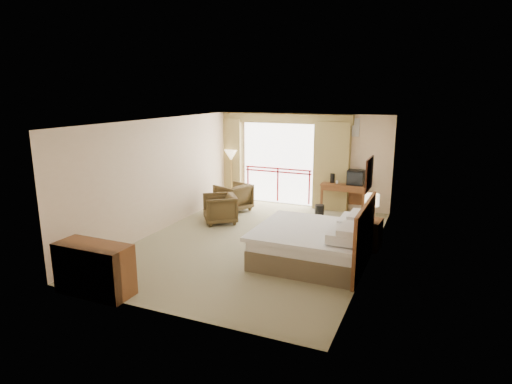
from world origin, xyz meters
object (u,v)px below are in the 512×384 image
at_px(side_table, 215,204).
at_px(floor_lamp, 231,157).
at_px(nightstand, 370,234).
at_px(tv, 356,177).
at_px(table_lamp, 372,200).
at_px(armchair_far, 234,210).
at_px(dresser, 94,269).
at_px(armchair_near, 220,222).
at_px(desk, 345,190).
at_px(wastebasket, 319,211).
at_px(bed, 314,243).

xyz_separation_m(side_table, floor_lamp, (-0.43, 1.85, 0.99)).
bearing_deg(nightstand, tv, 111.71).
height_order(table_lamp, armchair_far, table_lamp).
bearing_deg(dresser, armchair_near, 88.09).
bearing_deg(nightstand, armchair_far, 163.32).
xyz_separation_m(desk, dresser, (-2.77, -6.66, -0.20)).
bearing_deg(desk, table_lamp, -63.09).
distance_m(table_lamp, side_table, 4.30).
bearing_deg(dresser, wastebasket, 67.90).
bearing_deg(side_table, floor_lamp, 103.16).
xyz_separation_m(table_lamp, tv, (-0.82, 2.59, -0.05)).
bearing_deg(tv, bed, -84.75).
distance_m(nightstand, floor_lamp, 5.40).
distance_m(armchair_near, floor_lamp, 2.71).
bearing_deg(tv, desk, 174.93).
bearing_deg(table_lamp, desk, 112.87).
bearing_deg(wastebasket, dresser, -110.83).
xyz_separation_m(wastebasket, armchair_far, (-2.40, -0.41, -0.16)).
xyz_separation_m(armchair_far, dresser, (0.14, -5.52, 0.44)).
distance_m(desk, dresser, 7.21).
relative_size(tv, side_table, 0.85).
bearing_deg(nightstand, desk, 116.99).
distance_m(tv, armchair_near, 3.90).
relative_size(floor_lamp, dresser, 1.20).
xyz_separation_m(nightstand, side_table, (-4.18, 0.75, 0.04)).
height_order(desk, wastebasket, desk).
relative_size(wastebasket, floor_lamp, 0.20).
relative_size(bed, wastebasket, 6.75).
height_order(tv, dresser, tv).
distance_m(bed, table_lamp, 1.65).
bearing_deg(side_table, desk, 32.40).
relative_size(wastebasket, armchair_near, 0.39).
xyz_separation_m(tv, armchair_near, (-3.02, -2.25, -1.01)).
bearing_deg(dresser, tv, 63.80).
relative_size(table_lamp, tv, 1.18).
xyz_separation_m(nightstand, tv, (-0.82, 2.64, 0.69)).
bearing_deg(table_lamp, tv, 107.53).
distance_m(desk, armchair_far, 3.19).
distance_m(nightstand, dresser, 5.55).
xyz_separation_m(desk, tv, (0.30, -0.06, 0.38)).
relative_size(nightstand, dresser, 0.50).
distance_m(tv, wastebasket, 1.36).
relative_size(desk, dresser, 0.95).
bearing_deg(nightstand, armchair_near, 178.73).
bearing_deg(wastebasket, floor_lamp, 167.92).
bearing_deg(tv, wastebasket, -134.07).
distance_m(armchair_near, dresser, 4.37).
bearing_deg(wastebasket, armchair_near, -144.38).
height_order(bed, armchair_far, bed).
xyz_separation_m(nightstand, dresser, (-3.88, -3.96, 0.11)).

